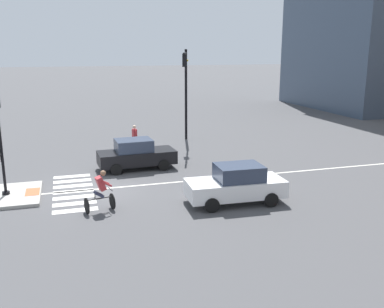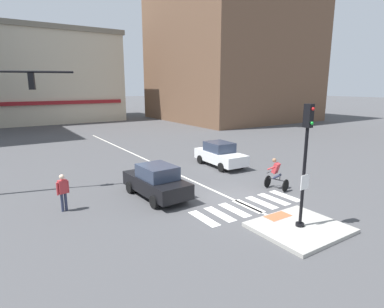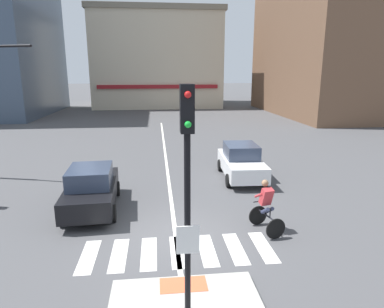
# 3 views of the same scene
# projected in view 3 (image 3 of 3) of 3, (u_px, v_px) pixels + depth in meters

# --- Properties ---
(ground_plane) EXTENTS (300.00, 300.00, 0.00)m
(ground_plane) POSITION_uv_depth(u_px,v_px,m) (176.00, 235.00, 10.52)
(ground_plane) COLOR #474749
(tactile_pad_front) EXTENTS (1.10, 0.60, 0.01)m
(tactile_pad_front) POSITION_uv_depth(u_px,v_px,m) (183.00, 284.00, 7.80)
(tactile_pad_front) COLOR #DB5B38
(tactile_pad_front) RESTS_ON traffic_island
(signal_pole) EXTENTS (0.44, 0.38, 4.63)m
(signal_pole) POSITION_uv_depth(u_px,v_px,m) (187.00, 187.00, 6.08)
(signal_pole) COLOR black
(signal_pole) RESTS_ON traffic_island
(crosswalk_stripe_a) EXTENTS (0.44, 1.80, 0.01)m
(crosswalk_stripe_a) POSITION_uv_depth(u_px,v_px,m) (89.00, 257.00, 9.27)
(crosswalk_stripe_a) COLOR silver
(crosswalk_stripe_a) RESTS_ON ground
(crosswalk_stripe_b) EXTENTS (0.44, 1.80, 0.01)m
(crosswalk_stripe_b) POSITION_uv_depth(u_px,v_px,m) (119.00, 255.00, 9.35)
(crosswalk_stripe_b) COLOR silver
(crosswalk_stripe_b) RESTS_ON ground
(crosswalk_stripe_c) EXTENTS (0.44, 1.80, 0.01)m
(crosswalk_stripe_c) POSITION_uv_depth(u_px,v_px,m) (149.00, 253.00, 9.44)
(crosswalk_stripe_c) COLOR silver
(crosswalk_stripe_c) RESTS_ON ground
(crosswalk_stripe_d) EXTENTS (0.44, 1.80, 0.01)m
(crosswalk_stripe_d) POSITION_uv_depth(u_px,v_px,m) (178.00, 251.00, 9.53)
(crosswalk_stripe_d) COLOR silver
(crosswalk_stripe_d) RESTS_ON ground
(crosswalk_stripe_e) EXTENTS (0.44, 1.80, 0.01)m
(crosswalk_stripe_e) POSITION_uv_depth(u_px,v_px,m) (207.00, 250.00, 9.61)
(crosswalk_stripe_e) COLOR silver
(crosswalk_stripe_e) RESTS_ON ground
(crosswalk_stripe_f) EXTENTS (0.44, 1.80, 0.01)m
(crosswalk_stripe_f) POSITION_uv_depth(u_px,v_px,m) (235.00, 248.00, 9.70)
(crosswalk_stripe_f) COLOR silver
(crosswalk_stripe_f) RESTS_ON ground
(crosswalk_stripe_g) EXTENTS (0.44, 1.80, 0.01)m
(crosswalk_stripe_g) POSITION_uv_depth(u_px,v_px,m) (263.00, 247.00, 9.79)
(crosswalk_stripe_g) COLOR silver
(crosswalk_stripe_g) RESTS_ON ground
(lane_centre_line) EXTENTS (0.14, 28.00, 0.01)m
(lane_centre_line) POSITION_uv_depth(u_px,v_px,m) (166.00, 157.00, 20.17)
(lane_centre_line) COLOR silver
(lane_centre_line) RESTS_ON ground
(building_corner_left) EXTENTS (18.48, 15.30, 13.61)m
(building_corner_left) POSITION_uv_depth(u_px,v_px,m) (157.00, 60.00, 51.29)
(building_corner_left) COLOR beige
(building_corner_left) RESTS_ON ground
(building_corner_right) EXTENTS (21.79, 22.26, 20.99)m
(building_corner_right) POSITION_uv_depth(u_px,v_px,m) (367.00, 24.00, 39.48)
(building_corner_right) COLOR brown
(building_corner_right) RESTS_ON ground
(car_black_westbound_near) EXTENTS (2.01, 4.18, 1.64)m
(car_black_westbound_near) POSITION_uv_depth(u_px,v_px,m) (92.00, 189.00, 12.30)
(car_black_westbound_near) COLOR black
(car_black_westbound_near) RESTS_ON ground
(car_white_eastbound_mid) EXTENTS (1.98, 4.17, 1.64)m
(car_white_eastbound_mid) POSITION_uv_depth(u_px,v_px,m) (241.00, 162.00, 16.03)
(car_white_eastbound_mid) COLOR white
(car_white_eastbound_mid) RESTS_ON ground
(cyclist) EXTENTS (0.89, 1.21, 1.68)m
(cyclist) POSITION_uv_depth(u_px,v_px,m) (266.00, 205.00, 10.60)
(cyclist) COLOR black
(cyclist) RESTS_ON ground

